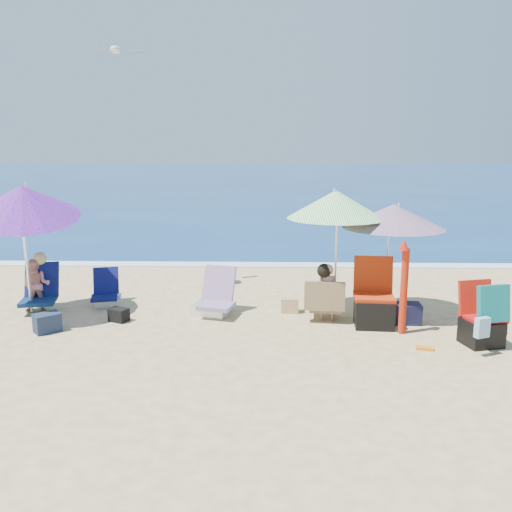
{
  "coord_description": "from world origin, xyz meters",
  "views": [
    {
      "loc": [
        -0.09,
        -7.35,
        2.84
      ],
      "look_at": [
        -0.3,
        1.0,
        1.1
      ],
      "focal_mm": 36.53,
      "sensor_mm": 36.0,
      "label": 1
    }
  ],
  "objects_px": {
    "umbrella_turquoise": "(394,216)",
    "camp_chair_right": "(483,323)",
    "umbrella_blue": "(23,201)",
    "person_center": "(326,293)",
    "seagull": "(116,50)",
    "umbrella_striped": "(336,204)",
    "furled_umbrella": "(404,282)",
    "chair_rainbow": "(214,302)",
    "person_left": "(38,285)",
    "camp_chair_left": "(374,306)",
    "chair_navy": "(107,295)"
  },
  "relations": [
    {
      "from": "umbrella_turquoise",
      "to": "camp_chair_right",
      "type": "distance_m",
      "value": 2.21
    },
    {
      "from": "umbrella_blue",
      "to": "person_center",
      "type": "relative_size",
      "value": 2.5
    },
    {
      "from": "camp_chair_right",
      "to": "seagull",
      "type": "distance_m",
      "value": 7.79
    },
    {
      "from": "umbrella_striped",
      "to": "seagull",
      "type": "height_order",
      "value": "seagull"
    },
    {
      "from": "furled_umbrella",
      "to": "camp_chair_right",
      "type": "xyz_separation_m",
      "value": [
        1.05,
        -0.48,
        -0.47
      ]
    },
    {
      "from": "umbrella_blue",
      "to": "camp_chair_right",
      "type": "distance_m",
      "value": 7.38
    },
    {
      "from": "camp_chair_right",
      "to": "person_center",
      "type": "relative_size",
      "value": 0.99
    },
    {
      "from": "umbrella_turquoise",
      "to": "umbrella_blue",
      "type": "xyz_separation_m",
      "value": [
        -6.08,
        -0.31,
        0.27
      ]
    },
    {
      "from": "umbrella_turquoise",
      "to": "umbrella_blue",
      "type": "relative_size",
      "value": 0.86
    },
    {
      "from": "umbrella_turquoise",
      "to": "seagull",
      "type": "height_order",
      "value": "seagull"
    },
    {
      "from": "umbrella_striped",
      "to": "chair_rainbow",
      "type": "distance_m",
      "value": 2.67
    },
    {
      "from": "furled_umbrella",
      "to": "seagull",
      "type": "bearing_deg",
      "value": 155.2
    },
    {
      "from": "person_left",
      "to": "camp_chair_left",
      "type": "bearing_deg",
      "value": -6.13
    },
    {
      "from": "umbrella_turquoise",
      "to": "person_center",
      "type": "relative_size",
      "value": 2.15
    },
    {
      "from": "furled_umbrella",
      "to": "chair_rainbow",
      "type": "distance_m",
      "value": 3.21
    },
    {
      "from": "person_left",
      "to": "umbrella_striped",
      "type": "bearing_deg",
      "value": -0.64
    },
    {
      "from": "umbrella_blue",
      "to": "furled_umbrella",
      "type": "relative_size",
      "value": 1.62
    },
    {
      "from": "camp_chair_right",
      "to": "person_left",
      "type": "xyz_separation_m",
      "value": [
        -7.19,
        1.48,
        0.13
      ]
    },
    {
      "from": "umbrella_turquoise",
      "to": "furled_umbrella",
      "type": "distance_m",
      "value": 1.27
    },
    {
      "from": "chair_navy",
      "to": "person_center",
      "type": "xyz_separation_m",
      "value": [
        3.94,
        -0.83,
        0.3
      ]
    },
    {
      "from": "chair_navy",
      "to": "furled_umbrella",
      "type": "bearing_deg",
      "value": -15.69
    },
    {
      "from": "person_center",
      "to": "furled_umbrella",
      "type": "bearing_deg",
      "value": -27.71
    },
    {
      "from": "person_left",
      "to": "seagull",
      "type": "distance_m",
      "value": 4.48
    },
    {
      "from": "umbrella_turquoise",
      "to": "person_center",
      "type": "height_order",
      "value": "umbrella_turquoise"
    },
    {
      "from": "umbrella_striped",
      "to": "camp_chair_left",
      "type": "relative_size",
      "value": 1.99
    },
    {
      "from": "camp_chair_right",
      "to": "camp_chair_left",
      "type": "bearing_deg",
      "value": 148.77
    },
    {
      "from": "umbrella_striped",
      "to": "chair_rainbow",
      "type": "height_order",
      "value": "umbrella_striped"
    },
    {
      "from": "umbrella_turquoise",
      "to": "seagull",
      "type": "relative_size",
      "value": 2.62
    },
    {
      "from": "camp_chair_left",
      "to": "camp_chair_right",
      "type": "relative_size",
      "value": 1.14
    },
    {
      "from": "chair_navy",
      "to": "camp_chair_left",
      "type": "bearing_deg",
      "value": -12.59
    },
    {
      "from": "umbrella_striped",
      "to": "camp_chair_left",
      "type": "xyz_separation_m",
      "value": [
        0.6,
        -0.56,
        -1.58
      ]
    },
    {
      "from": "chair_rainbow",
      "to": "umbrella_turquoise",
      "type": "bearing_deg",
      "value": -0.0
    },
    {
      "from": "umbrella_turquoise",
      "to": "camp_chair_left",
      "type": "height_order",
      "value": "umbrella_turquoise"
    },
    {
      "from": "camp_chair_left",
      "to": "camp_chair_right",
      "type": "distance_m",
      "value": 1.65
    },
    {
      "from": "umbrella_blue",
      "to": "person_left",
      "type": "relative_size",
      "value": 2.31
    },
    {
      "from": "camp_chair_left",
      "to": "person_left",
      "type": "distance_m",
      "value": 5.81
    },
    {
      "from": "umbrella_striped",
      "to": "furled_umbrella",
      "type": "relative_size",
      "value": 1.46
    },
    {
      "from": "furled_umbrella",
      "to": "camp_chair_right",
      "type": "relative_size",
      "value": 1.55
    },
    {
      "from": "person_center",
      "to": "umbrella_blue",
      "type": "bearing_deg",
      "value": 179.98
    },
    {
      "from": "umbrella_striped",
      "to": "camp_chair_right",
      "type": "xyz_separation_m",
      "value": [
        2.01,
        -1.42,
        -1.56
      ]
    },
    {
      "from": "furled_umbrella",
      "to": "chair_navy",
      "type": "xyz_separation_m",
      "value": [
        -5.06,
        1.42,
        -0.65
      ]
    },
    {
      "from": "camp_chair_left",
      "to": "seagull",
      "type": "relative_size",
      "value": 1.38
    },
    {
      "from": "person_center",
      "to": "camp_chair_right",
      "type": "bearing_deg",
      "value": -26.3
    },
    {
      "from": "umbrella_blue",
      "to": "camp_chair_left",
      "type": "height_order",
      "value": "umbrella_blue"
    },
    {
      "from": "chair_navy",
      "to": "person_center",
      "type": "distance_m",
      "value": 4.04
    },
    {
      "from": "umbrella_turquoise",
      "to": "seagull",
      "type": "distance_m",
      "value": 5.83
    },
    {
      "from": "chair_rainbow",
      "to": "person_center",
      "type": "distance_m",
      "value": 1.95
    },
    {
      "from": "umbrella_blue",
      "to": "camp_chair_left",
      "type": "distance_m",
      "value": 5.95
    },
    {
      "from": "camp_chair_left",
      "to": "camp_chair_right",
      "type": "xyz_separation_m",
      "value": [
        1.41,
        -0.86,
        0.02
      ]
    },
    {
      "from": "furled_umbrella",
      "to": "chair_navy",
      "type": "relative_size",
      "value": 2.08
    }
  ]
}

